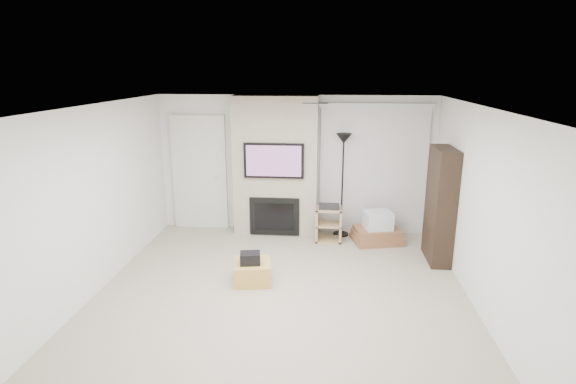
# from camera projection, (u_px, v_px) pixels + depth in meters

# --- Properties ---
(floor) EXTENTS (5.00, 5.50, 0.00)m
(floor) POSITION_uv_depth(u_px,v_px,m) (280.00, 300.00, 5.92)
(floor) COLOR #AEA38F
(floor) RESTS_ON ground
(ceiling) EXTENTS (5.00, 5.50, 0.00)m
(ceiling) POSITION_uv_depth(u_px,v_px,m) (279.00, 108.00, 5.25)
(ceiling) COLOR white
(ceiling) RESTS_ON wall_back
(wall_back) EXTENTS (5.00, 0.00, 2.50)m
(wall_back) POSITION_uv_depth(u_px,v_px,m) (296.00, 164.00, 8.22)
(wall_back) COLOR white
(wall_back) RESTS_ON ground
(wall_front) EXTENTS (5.00, 0.00, 2.50)m
(wall_front) POSITION_uv_depth(u_px,v_px,m) (233.00, 336.00, 2.94)
(wall_front) COLOR white
(wall_front) RESTS_ON ground
(wall_left) EXTENTS (0.00, 5.50, 2.50)m
(wall_left) POSITION_uv_depth(u_px,v_px,m) (87.00, 204.00, 5.80)
(wall_left) COLOR white
(wall_left) RESTS_ON ground
(wall_right) EXTENTS (0.00, 5.50, 2.50)m
(wall_right) POSITION_uv_depth(u_px,v_px,m) (487.00, 215.00, 5.37)
(wall_right) COLOR white
(wall_right) RESTS_ON ground
(hvac_vent) EXTENTS (0.35, 0.18, 0.01)m
(hvac_vent) POSITION_uv_depth(u_px,v_px,m) (315.00, 103.00, 5.99)
(hvac_vent) COLOR silver
(hvac_vent) RESTS_ON ceiling
(ottoman) EXTENTS (0.58, 0.58, 0.30)m
(ottoman) POSITION_uv_depth(u_px,v_px,m) (253.00, 272.00, 6.39)
(ottoman) COLOR gold
(ottoman) RESTS_ON floor
(black_bag) EXTENTS (0.31, 0.26, 0.16)m
(black_bag) POSITION_uv_depth(u_px,v_px,m) (250.00, 258.00, 6.29)
(black_bag) COLOR black
(black_bag) RESTS_ON ottoman
(fireplace_wall) EXTENTS (1.50, 0.47, 2.50)m
(fireplace_wall) POSITION_uv_depth(u_px,v_px,m) (275.00, 167.00, 8.06)
(fireplace_wall) COLOR #AFA28B
(fireplace_wall) RESTS_ON floor
(entry_door) EXTENTS (1.02, 0.11, 2.14)m
(entry_door) POSITION_uv_depth(u_px,v_px,m) (200.00, 173.00, 8.40)
(entry_door) COLOR silver
(entry_door) RESTS_ON floor
(vertical_blinds) EXTENTS (1.98, 0.10, 2.37)m
(vertical_blinds) POSITION_uv_depth(u_px,v_px,m) (373.00, 165.00, 8.05)
(vertical_blinds) COLOR silver
(vertical_blinds) RESTS_ON floor
(floor_lamp) EXTENTS (0.28, 0.28, 1.86)m
(floor_lamp) POSITION_uv_depth(u_px,v_px,m) (343.00, 156.00, 7.85)
(floor_lamp) COLOR black
(floor_lamp) RESTS_ON floor
(av_stand) EXTENTS (0.45, 0.38, 0.66)m
(av_stand) POSITION_uv_depth(u_px,v_px,m) (329.00, 222.00, 7.89)
(av_stand) COLOR tan
(av_stand) RESTS_ON floor
(box_stack) EXTENTS (0.95, 0.80, 0.55)m
(box_stack) POSITION_uv_depth(u_px,v_px,m) (377.00, 230.00, 7.86)
(box_stack) COLOR #905E3E
(box_stack) RESTS_ON floor
(bookshelf) EXTENTS (0.30, 0.80, 1.80)m
(bookshelf) POSITION_uv_depth(u_px,v_px,m) (440.00, 205.00, 6.95)
(bookshelf) COLOR black
(bookshelf) RESTS_ON floor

